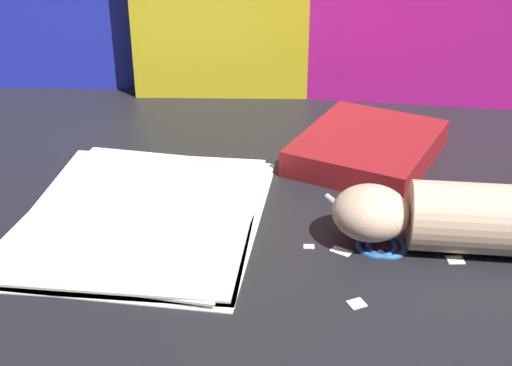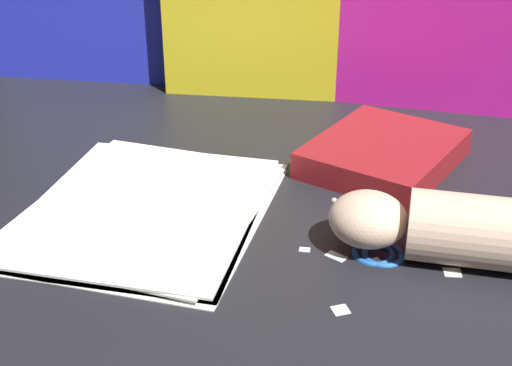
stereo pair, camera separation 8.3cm
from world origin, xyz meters
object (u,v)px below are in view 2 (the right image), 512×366
at_px(book_closed, 384,153).
at_px(scissors, 372,239).
at_px(hand_forearm, 487,232).
at_px(paper_stack, 147,209).

height_order(book_closed, scissors, book_closed).
relative_size(scissors, hand_forearm, 0.48).
relative_size(paper_stack, book_closed, 1.32).
bearing_deg(hand_forearm, book_closed, 120.44).
bearing_deg(scissors, paper_stack, -179.10).
xyz_separation_m(paper_stack, book_closed, (0.27, 0.21, 0.01)).
relative_size(paper_stack, hand_forearm, 1.05).
height_order(book_closed, hand_forearm, hand_forearm).
height_order(paper_stack, book_closed, book_closed).
bearing_deg(book_closed, hand_forearm, -59.56).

